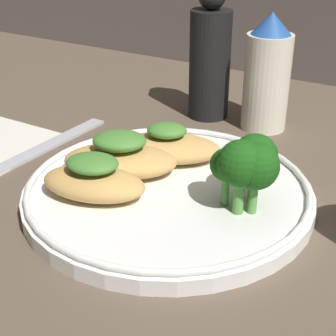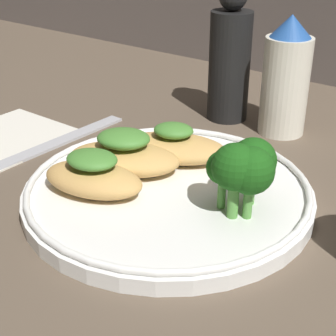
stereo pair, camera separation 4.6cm
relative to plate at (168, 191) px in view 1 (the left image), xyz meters
The scene contains 9 objects.
ground_plane 1.49cm from the plate, ahead, with size 180.00×180.00×1.00cm, color brown.
plate is the anchor object (origin of this frame).
grilled_meat_front 7.03cm from the plate, 135.29° to the right, with size 10.44×7.47×3.98cm.
grilled_meat_middle 5.72cm from the plate, behind, with size 12.39×10.11×4.27cm.
grilled_meat_back 6.21cm from the plate, 122.21° to the left, with size 12.33×9.72×3.85cm.
broccoli_bunch 8.76cm from the plate, ahead, with size 5.94×6.68×6.61cm.
sauce_bottle 21.88cm from the plate, 87.48° to the left, with size 5.46×5.46×13.91cm.
pepper_grinder 23.08cm from the plate, 107.53° to the left, with size 5.12×5.12×16.72cm.
fork 17.98cm from the plate, behind, with size 2.38×19.09×0.60cm.
Camera 1 is at (21.27, -35.30, 24.74)cm, focal length 55.00 mm.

